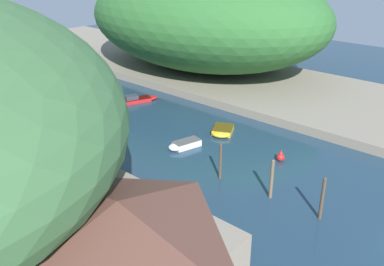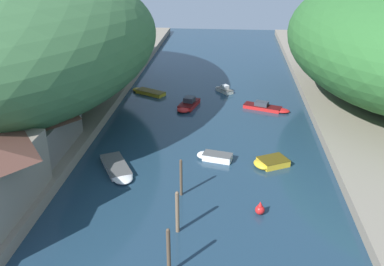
% 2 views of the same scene
% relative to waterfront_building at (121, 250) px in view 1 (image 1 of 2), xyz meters
% --- Properties ---
extents(water_surface, '(130.00, 130.00, 0.00)m').
position_rel_waterfront_building_xyz_m(water_surface, '(17.38, 18.47, -4.36)').
color(water_surface, '#1E384C').
rests_on(water_surface, ground).
extents(right_bank, '(22.00, 120.00, 1.06)m').
position_rel_waterfront_building_xyz_m(right_bank, '(41.05, 18.47, -3.83)').
color(right_bank, gray).
rests_on(right_bank, ground).
extents(hillside_right, '(30.18, 42.26, 16.37)m').
position_rel_waterfront_building_xyz_m(hillside_right, '(42.15, 29.96, 4.88)').
color(hillside_right, '#2D662D').
rests_on(hillside_right, right_bank).
extents(waterfront_building, '(9.00, 12.24, 6.41)m').
position_rel_waterfront_building_xyz_m(waterfront_building, '(0.00, 0.00, 0.00)').
color(waterfront_building, gray).
rests_on(waterfront_building, left_bank).
extents(boathouse_shed, '(7.59, 10.12, 5.33)m').
position_rel_waterfront_building_xyz_m(boathouse_shed, '(0.06, 11.30, -0.54)').
color(boathouse_shed, slate).
rests_on(boathouse_shed, left_bank).
extents(boat_near_quay, '(3.98, 3.43, 0.68)m').
position_rel_waterfront_building_xyz_m(boat_near_quay, '(23.94, 11.71, -4.02)').
color(boat_near_quay, gold).
rests_on(boat_near_quay, water_surface).
extents(boat_yellow_tender, '(3.87, 2.22, 0.70)m').
position_rel_waterfront_building_xyz_m(boat_yellow_tender, '(18.30, 12.52, -4.01)').
color(boat_yellow_tender, white).
rests_on(boat_yellow_tender, water_surface).
extents(boat_open_rowboat, '(6.34, 3.63, 1.02)m').
position_rel_waterfront_building_xyz_m(boat_open_rowboat, '(24.74, 27.27, -4.03)').
color(boat_open_rowboat, red).
rests_on(boat_open_rowboat, water_surface).
extents(boat_white_cruiser, '(4.73, 6.44, 0.49)m').
position_rel_waterfront_building_xyz_m(boat_white_cruiser, '(9.18, 9.13, -4.12)').
color(boat_white_cruiser, white).
rests_on(boat_white_cruiser, water_surface).
extents(boat_navy_launch, '(3.04, 5.34, 1.31)m').
position_rel_waterfront_building_xyz_m(boat_navy_launch, '(14.21, 27.06, -3.94)').
color(boat_navy_launch, red).
rests_on(boat_navy_launch, water_surface).
extents(boat_far_upstream, '(3.02, 3.43, 1.12)m').
position_rel_waterfront_building_xyz_m(boat_far_upstream, '(18.80, 34.24, -4.01)').
color(boat_far_upstream, silver).
rests_on(boat_far_upstream, water_surface).
extents(mooring_post_nearest, '(0.28, 0.28, 3.65)m').
position_rel_waterfront_building_xyz_m(mooring_post_nearest, '(16.10, -4.19, -2.52)').
color(mooring_post_nearest, '#4C3D2D').
rests_on(mooring_post_nearest, water_surface).
extents(mooring_post_second, '(0.30, 0.30, 3.60)m').
position_rel_waterfront_building_xyz_m(mooring_post_second, '(16.12, 0.36, -2.55)').
color(mooring_post_second, brown).
rests_on(mooring_post_second, water_surface).
extents(mooring_post_middle, '(0.25, 0.25, 3.53)m').
position_rel_waterfront_building_xyz_m(mooring_post_middle, '(15.80, 5.55, -2.58)').
color(mooring_post_middle, '#4C3D2D').
rests_on(mooring_post_middle, water_surface).
extents(channel_buoy_near, '(0.80, 0.80, 1.19)m').
position_rel_waterfront_building_xyz_m(channel_buoy_near, '(22.55, 3.28, -3.89)').
color(channel_buoy_near, red).
rests_on(channel_buoy_near, water_surface).
extents(person_by_boathouse, '(0.27, 0.41, 1.69)m').
position_rel_waterfront_building_xyz_m(person_by_boathouse, '(2.30, 0.94, -2.32)').
color(person_by_boathouse, '#282D3D').
rests_on(person_by_boathouse, left_bank).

